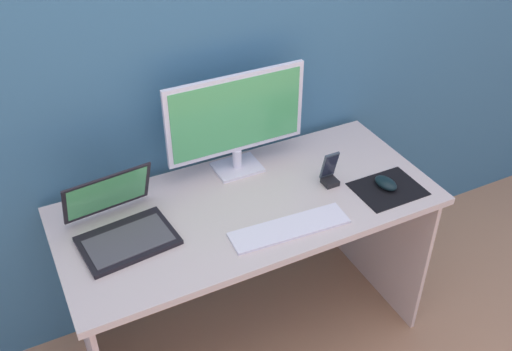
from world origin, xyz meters
name	(u,v)px	position (x,y,z in m)	size (l,w,h in m)	color
ground_plane	(250,332)	(0.00, 0.00, 0.00)	(8.00, 8.00, 0.00)	tan
wall_back	(203,32)	(0.00, 0.37, 1.25)	(6.00, 0.04, 2.50)	#37698A
desk	(249,234)	(0.00, 0.00, 0.58)	(1.39, 0.63, 0.73)	beige
monitor	(236,119)	(0.06, 0.22, 0.95)	(0.56, 0.14, 0.41)	white
laptop	(121,225)	(-0.46, 0.04, 0.77)	(0.34, 0.33, 0.21)	black
keyboard_external	(290,228)	(0.06, -0.19, 0.73)	(0.42, 0.11, 0.01)	white
mousepad	(388,189)	(0.51, -0.16, 0.73)	(0.25, 0.20, 0.00)	black
mouse	(386,183)	(0.50, -0.15, 0.75)	(0.06, 0.10, 0.04)	black
phone_in_dock	(330,173)	(0.33, -0.03, 0.78)	(0.06, 0.06, 0.14)	black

